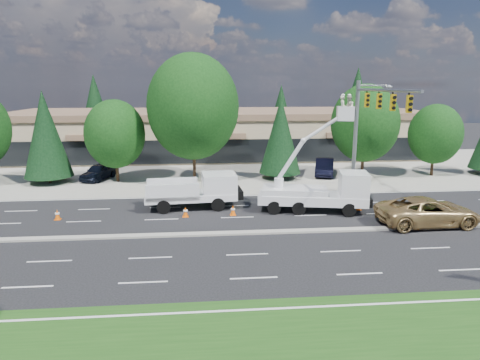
{
  "coord_description": "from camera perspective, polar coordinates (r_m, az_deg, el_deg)",
  "views": [
    {
      "loc": [
        -2.23,
        -24.01,
        8.68
      ],
      "look_at": [
        0.25,
        3.93,
        2.4
      ],
      "focal_mm": 32.0,
      "sensor_mm": 36.0,
      "label": 1
    }
  ],
  "objects": [
    {
      "name": "tree_back_c",
      "position": [
        67.25,
        5.48,
        9.13
      ],
      "size": [
        4.4,
        4.4,
        8.67
      ],
      "color": "#332114",
      "rests_on": "ground"
    },
    {
      "name": "signal_mast",
      "position": [
        33.49,
        16.57,
        7.61
      ],
      "size": [
        2.76,
        10.16,
        9.0
      ],
      "color": "gray",
      "rests_on": "ground"
    },
    {
      "name": "tree_front_c",
      "position": [
        40.01,
        -16.33,
        5.9
      ],
      "size": [
        5.35,
        5.35,
        7.43
      ],
      "color": "#332114",
      "rests_on": "ground"
    },
    {
      "name": "tree_back_a",
      "position": [
        67.94,
        -18.75,
        9.25
      ],
      "size": [
        5.16,
        5.16,
        10.17
      ],
      "color": "#332114",
      "rests_on": "ground"
    },
    {
      "name": "traffic_cone_b",
      "position": [
        28.93,
        -7.29,
        -4.24
      ],
      "size": [
        0.4,
        0.4,
        0.7
      ],
      "color": "#EE5C07",
      "rests_on": "ground"
    },
    {
      "name": "tree_back_d",
      "position": [
        70.36,
        15.31,
        10.07
      ],
      "size": [
        5.75,
        5.75,
        11.33
      ],
      "color": "#332114",
      "rests_on": "ground"
    },
    {
      "name": "tree_front_f",
      "position": [
        42.03,
        16.33,
        7.28
      ],
      "size": [
        6.32,
        6.32,
        8.77
      ],
      "color": "#332114",
      "rests_on": "ground"
    },
    {
      "name": "traffic_cone_a",
      "position": [
        30.56,
        -23.17,
        -4.26
      ],
      "size": [
        0.4,
        0.4,
        0.7
      ],
      "color": "#EE5C07",
      "rests_on": "ground"
    },
    {
      "name": "tree_front_b",
      "position": [
        41.58,
        -24.51,
        5.6
      ],
      "size": [
        4.17,
        4.17,
        8.22
      ],
      "color": "#332114",
      "rests_on": "ground"
    },
    {
      "name": "parked_car_east",
      "position": [
        42.61,
        11.2,
        1.73
      ],
      "size": [
        3.05,
        5.17,
        1.61
      ],
      "primitive_type": "imported",
      "rotation": [
        0.0,
        0.0,
        -0.29
      ],
      "color": "black",
      "rests_on": "ground"
    },
    {
      "name": "traffic_cone_d",
      "position": [
        31.41,
        15.5,
        -3.25
      ],
      "size": [
        0.4,
        0.4,
        0.7
      ],
      "color": "#EE5C07",
      "rests_on": "ground"
    },
    {
      "name": "parked_car_west",
      "position": [
        41.92,
        -18.33,
        1.06
      ],
      "size": [
        3.12,
        4.7,
        1.49
      ],
      "primitive_type": "imported",
      "rotation": [
        0.0,
        0.0,
        -0.34
      ],
      "color": "black",
      "rests_on": "ground"
    },
    {
      "name": "road_median",
      "position": [
        25.61,
        0.22,
        -7.05
      ],
      "size": [
        120.0,
        0.55,
        0.12
      ],
      "primitive_type": "cube",
      "color": "gray",
      "rests_on": "ground"
    },
    {
      "name": "tree_front_e",
      "position": [
        39.94,
        5.42,
        5.96
      ],
      "size": [
        3.87,
        3.87,
        7.62
      ],
      "color": "#332114",
      "rests_on": "ground"
    },
    {
      "name": "traffic_cone_c",
      "position": [
        29.08,
        -0.95,
        -4.05
      ],
      "size": [
        0.4,
        0.4,
        0.7
      ],
      "color": "#EE5C07",
      "rests_on": "ground"
    },
    {
      "name": "tree_back_b",
      "position": [
        66.07,
        -6.73,
        10.63
      ],
      "size": [
        6.13,
        6.13,
        12.08
      ],
      "color": "#332114",
      "rests_on": "ground"
    },
    {
      "name": "tree_front_d",
      "position": [
        39.06,
        -6.29,
        9.66
      ],
      "size": [
        8.27,
        8.27,
        11.47
      ],
      "color": "#332114",
      "rests_on": "ground"
    },
    {
      "name": "minivan",
      "position": [
        29.4,
        23.8,
        -3.86
      ],
      "size": [
        6.43,
        3.09,
        1.77
      ],
      "primitive_type": "imported",
      "rotation": [
        0.0,
        0.0,
        1.6
      ],
      "color": "tan",
      "rests_on": "ground"
    },
    {
      "name": "bucket_truck",
      "position": [
        30.07,
        10.85,
        -1.04
      ],
      "size": [
        7.72,
        3.66,
        8.08
      ],
      "rotation": [
        0.0,
        0.0,
        -0.2
      ],
      "color": "white",
      "rests_on": "ground"
    },
    {
      "name": "concrete_apron",
      "position": [
        44.91,
        -2.13,
        1.48
      ],
      "size": [
        140.0,
        22.0,
        0.01
      ],
      "primitive_type": "cube",
      "color": "gray",
      "rests_on": "ground"
    },
    {
      "name": "strip_mall",
      "position": [
        54.34,
        -2.71,
        6.43
      ],
      "size": [
        50.4,
        15.4,
        5.5
      ],
      "color": "tan",
      "rests_on": "ground"
    },
    {
      "name": "utility_pickup",
      "position": [
        30.75,
        -5.67,
        -1.88
      ],
      "size": [
        6.58,
        2.91,
        2.46
      ],
      "rotation": [
        0.0,
        0.0,
        0.07
      ],
      "color": "white",
      "rests_on": "ground"
    },
    {
      "name": "ground",
      "position": [
        25.63,
        0.22,
        -7.18
      ],
      "size": [
        140.0,
        140.0,
        0.0
      ],
      "primitive_type": "plane",
      "color": "black",
      "rests_on": "ground"
    },
    {
      "name": "tree_front_g",
      "position": [
        45.14,
        24.59,
        5.58
      ],
      "size": [
        4.98,
        4.98,
        6.91
      ],
      "color": "#332114",
      "rests_on": "ground"
    }
  ]
}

